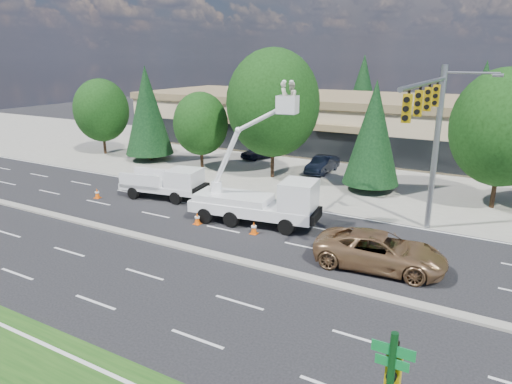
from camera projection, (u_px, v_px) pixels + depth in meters
The scene contains 24 objects.
ground at pixel (188, 249), 23.13m from camera, with size 140.00×140.00×0.00m, color black.
concrete_apron at pixel (329, 169), 39.82m from camera, with size 140.00×22.00×0.01m, color gray.
road_median at pixel (188, 248), 23.11m from camera, with size 120.00×0.55×0.12m, color gray.
strip_mall at pixel (365, 122), 47.34m from camera, with size 50.40×15.40×5.50m.
tree_front_a at pixel (101, 110), 44.79m from camera, with size 5.33×5.33×7.40m.
tree_front_b at pixel (147, 110), 41.87m from camera, with size 4.40×4.40×8.67m.
tree_front_c at pixel (201, 124), 39.27m from camera, with size 4.74×4.74×6.57m.
tree_front_d at pixel (273, 103), 35.38m from camera, with size 7.29×7.29×10.11m.
tree_front_e at pixel (374, 133), 32.08m from camera, with size 4.01×4.01×7.91m.
tree_front_f at pixel (504, 128), 28.04m from camera, with size 6.37×6.37×8.84m.
tree_back_a at pixel (267, 91), 65.34m from camera, with size 4.42×4.42×8.72m.
tree_back_b at pixel (363, 91), 58.59m from camera, with size 4.92×4.92×9.70m.
tree_back_c at pixel (483, 98), 52.08m from camera, with size 4.61×4.61×9.08m.
signal_mast at pixel (433, 127), 22.55m from camera, with size 2.76×10.16×9.00m.
utility_pickup at pixel (167, 186), 31.20m from camera, with size 5.91×2.96×2.16m.
bucket_truck at pixel (263, 196), 26.05m from camera, with size 7.60×3.24×8.22m.
traffic_cone_a at pixel (97, 193), 31.43m from camera, with size 0.40×0.40×0.70m.
traffic_cone_b at pixel (197, 219), 26.52m from camera, with size 0.40×0.40×0.70m.
traffic_cone_c at pixel (254, 228), 25.07m from camera, with size 0.40×0.40×0.70m.
traffic_cone_d at pixel (351, 247), 22.57m from camera, with size 0.40×0.40×0.70m.
traffic_cone_e at pixel (439, 266), 20.46m from camera, with size 0.40×0.40×0.70m.
minivan at pixel (380, 251), 20.93m from camera, with size 2.73×5.92×1.65m, color #966F49.
parked_car_west at pixel (259, 151), 43.76m from camera, with size 1.57×3.90×1.33m, color black.
parked_car_east at pixel (322, 164), 38.24m from camera, with size 1.49×4.28×1.41m, color black.
Camera 1 is at (13.50, -16.89, 9.37)m, focal length 32.00 mm.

